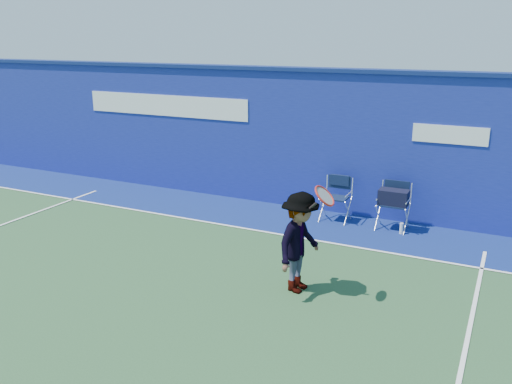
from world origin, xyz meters
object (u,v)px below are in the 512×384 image
at_px(directors_chair_right, 393,210).
at_px(tennis_player, 300,242).
at_px(water_bottle, 401,229).
at_px(directors_chair_left, 336,206).

relative_size(directors_chair_right, tennis_player, 0.55).
xyz_separation_m(directors_chair_right, tennis_player, (-0.69, -3.32, 0.38)).
distance_m(directors_chair_right, water_bottle, 0.42).
relative_size(directors_chair_left, tennis_player, 0.54).
bearing_deg(tennis_player, water_bottle, 73.59).
height_order(directors_chair_left, water_bottle, directors_chair_left).
bearing_deg(directors_chair_left, tennis_player, -81.49).
relative_size(directors_chair_left, directors_chair_right, 0.98).
xyz_separation_m(directors_chair_left, tennis_player, (0.50, -3.34, 0.47)).
relative_size(directors_chair_left, water_bottle, 4.08).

